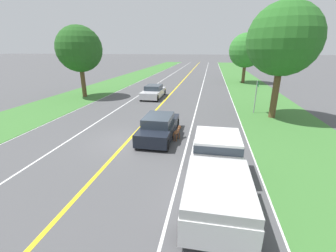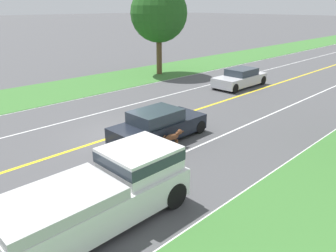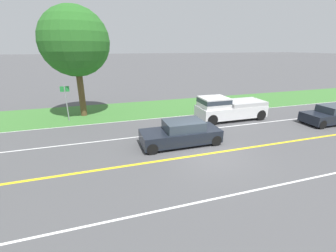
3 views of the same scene
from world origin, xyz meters
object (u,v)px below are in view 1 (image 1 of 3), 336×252
pickup_truck (217,171)px  roadside_tree_left_near (79,49)px  street_sign (256,93)px  dog (177,131)px  roadside_tree_right_near (284,40)px  ego_car (159,127)px  oncoming_car (153,92)px  roadside_tree_right_far (246,50)px

pickup_truck → roadside_tree_left_near: (-14.31, 15.55, 4.16)m
pickup_truck → street_sign: 12.38m
dog → roadside_tree_right_near: (6.69, 5.85, 5.26)m
ego_car → street_sign: size_ratio=1.69×
oncoming_car → roadside_tree_left_near: 9.00m
dog → pickup_truck: bearing=-50.2°
pickup_truck → roadside_tree_left_near: size_ratio=0.71×
street_sign → pickup_truck: bearing=-105.7°
dog → roadside_tree_right_far: size_ratio=0.15×
roadside_tree_right_near → roadside_tree_right_far: size_ratio=1.12×
roadside_tree_right_near → street_sign: bearing=138.0°
pickup_truck → roadside_tree_right_near: roadside_tree_right_near is taller
roadside_tree_right_near → pickup_truck: bearing=-112.6°
roadside_tree_right_near → oncoming_car: bearing=152.7°
roadside_tree_right_near → street_sign: (-1.17, 1.05, -4.06)m
ego_car → roadside_tree_right_far: bearing=72.2°
oncoming_car → street_sign: 10.98m
roadside_tree_right_far → street_sign: (-1.31, -18.22, -3.18)m
ego_car → oncoming_car: 11.81m
pickup_truck → street_sign: street_sign is taller
dog → oncoming_car: bearing=126.9°
ego_car → roadside_tree_right_near: bearing=35.8°
oncoming_car → pickup_truck: bearing=111.6°
oncoming_car → roadside_tree_right_far: 18.10m
dog → street_sign: 8.92m
ego_car → oncoming_car: bearing=105.7°
street_sign → dog: bearing=-128.7°
dog → street_sign: street_sign is taller
roadside_tree_right_far → street_sign: 18.54m
ego_car → roadside_tree_right_far: roadside_tree_right_far is taller
dog → oncoming_car: oncoming_car is taller
oncoming_car → roadside_tree_left_near: roadside_tree_left_near is taller
dog → pickup_truck: size_ratio=0.21×
roadside_tree_left_near → oncoming_car: bearing=7.3°
ego_car → pickup_truck: 6.17m
oncoming_car → roadside_tree_left_near: size_ratio=0.61×
pickup_truck → roadside_tree_right_far: size_ratio=0.72×
pickup_truck → dog: bearing=113.7°
dog → pickup_truck: pickup_truck is taller
roadside_tree_right_far → street_sign: roadside_tree_right_far is taller
dog → roadside_tree_right_far: 26.40m
oncoming_car → roadside_tree_right_far: roadside_tree_right_far is taller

